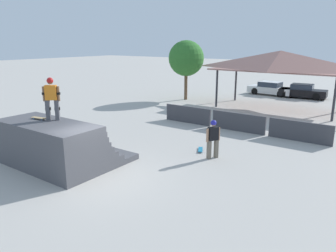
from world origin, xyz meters
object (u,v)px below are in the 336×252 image
(skateboard_on_deck, at_px, (39,118))
(skateboard_on_ground, at_px, (200,150))
(tree_beside_pavilion, at_px, (186,58))
(parked_car_white, at_px, (271,89))
(skater_on_deck, at_px, (51,96))
(bystander_walking, at_px, (213,136))
(parked_car_black, at_px, (303,91))

(skateboard_on_deck, xyz_separation_m, skateboard_on_ground, (4.79, 5.19, -1.89))
(skateboard_on_ground, relative_size, tree_beside_pavilion, 0.15)
(skateboard_on_deck, xyz_separation_m, parked_car_white, (1.89, 23.70, -1.35))
(skater_on_deck, bearing_deg, skateboard_on_deck, 162.69)
(bystander_walking, distance_m, skateboard_on_ground, 1.44)
(bystander_walking, distance_m, parked_car_white, 19.44)
(skater_on_deck, height_order, tree_beside_pavilion, tree_beside_pavilion)
(parked_car_white, bearing_deg, bystander_walking, -73.19)
(skateboard_on_deck, distance_m, bystander_walking, 7.43)
(parked_car_black, bearing_deg, bystander_walking, -92.13)
(bystander_walking, xyz_separation_m, skateboard_on_ground, (-0.93, 0.55, -0.96))
(skateboard_on_ground, distance_m, parked_car_black, 18.46)
(skateboard_on_deck, xyz_separation_m, tree_beside_pavilion, (-3.41, 16.74, 1.65))
(skater_on_deck, height_order, skateboard_on_ground, skater_on_deck)
(skater_on_deck, height_order, bystander_walking, skater_on_deck)
(tree_beside_pavilion, bearing_deg, skateboard_on_ground, -54.60)
(skateboard_on_deck, height_order, parked_car_black, skateboard_on_deck)
(skateboard_on_deck, xyz_separation_m, parked_car_black, (4.86, 23.65, -1.35))
(skater_on_deck, distance_m, parked_car_black, 23.90)
(bystander_walking, height_order, parked_car_white, bystander_walking)
(tree_beside_pavilion, bearing_deg, skater_on_deck, -76.32)
(bystander_walking, bearing_deg, parked_car_black, -146.38)
(skater_on_deck, xyz_separation_m, parked_car_white, (1.29, 23.45, -2.30))
(bystander_walking, relative_size, parked_car_white, 0.40)
(tree_beside_pavilion, xyz_separation_m, parked_car_black, (8.27, 6.91, -3.00))
(bystander_walking, relative_size, tree_beside_pavilion, 0.34)
(tree_beside_pavilion, relative_size, parked_car_white, 1.17)
(skater_on_deck, xyz_separation_m, parked_car_black, (4.26, 23.40, -2.30))
(skater_on_deck, xyz_separation_m, skateboard_on_ground, (4.19, 4.95, -2.84))
(bystander_walking, xyz_separation_m, tree_beside_pavilion, (-9.13, 12.09, 2.58))
(tree_beside_pavilion, height_order, parked_car_black, tree_beside_pavilion)
(parked_car_black, bearing_deg, skater_on_deck, -105.03)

